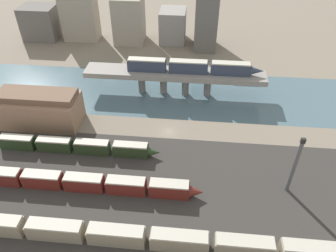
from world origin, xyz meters
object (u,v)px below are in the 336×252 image
Objects in this scene: warehouse_building at (40,109)px; train_yard_near at (219,244)px; train_on_bridge at (193,67)px; train_yard_far at (77,146)px; signal_tower at (295,166)px; train_yard_mid at (89,183)px.

train_yard_near is at bearing -35.98° from warehouse_building.
train_on_bridge is 44.25m from train_yard_far.
signal_tower reaches higher than train_yard_far.
train_yard_far is (-37.35, 25.88, -0.14)m from train_yard_near.
train_yard_near is at bearing -34.72° from train_yard_far.
train_yard_near is 33.25m from train_yard_mid.
train_on_bridge reaches higher than train_yard_near.
train_on_bridge is 47.13m from signal_tower.
warehouse_building is at bearing 144.02° from train_yard_near.
train_yard_near reaches higher than train_yard_mid.
warehouse_building is 1.43× the size of signal_tower.
train_yard_far is at bearing -133.01° from train_on_bridge.
train_on_bridge is 58.75m from train_yard_near.
train_on_bridge is 2.72× the size of signal_tower.
train_yard_near is 4.60× the size of warehouse_building.
train_yard_far is at bearing 145.28° from train_yard_near.
train_yard_mid is 47.96m from signal_tower.
train_yard_near is 25.09m from signal_tower.
train_on_bridge is 0.82× the size of train_yard_mid.
train_yard_near reaches higher than train_yard_far.
signal_tower is (54.27, -8.35, 6.15)m from train_yard_far.
train_on_bridge is at bearing 24.39° from warehouse_building.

